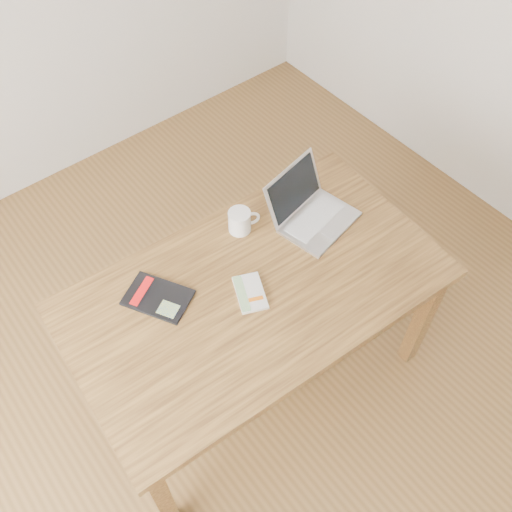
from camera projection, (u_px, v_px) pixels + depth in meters
room at (212, 233)px, 1.63m from camera, size 4.04×4.04×2.70m
desk at (256, 300)px, 2.31m from camera, size 1.54×0.95×0.75m
white_guidebook at (250, 293)px, 2.22m from camera, size 0.17×0.20×0.02m
black_guidebook at (158, 297)px, 2.20m from camera, size 0.26×0.30×0.01m
laptop at (310, 210)px, 2.43m from camera, size 0.37×0.36×0.21m
coffee_mug at (240, 221)px, 2.38m from camera, size 0.13×0.10×0.10m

